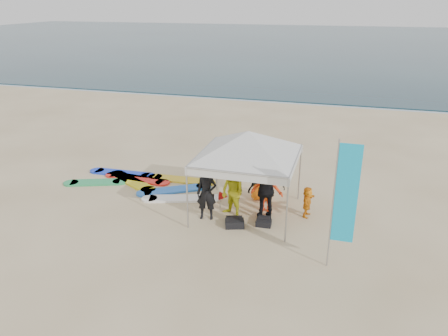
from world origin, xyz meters
The scene contains 14 objects.
ground centered at (0.00, 0.00, 0.00)m, with size 120.00×120.00×0.00m, color beige.
ocean centered at (0.00, 60.00, 0.04)m, with size 160.00×84.00×0.08m, color #0C2633.
shoreline_foam centered at (0.00, 18.20, 0.00)m, with size 160.00×1.20×0.01m, color silver.
person_black_a centered at (-0.67, 1.29, 0.84)m, with size 0.61×0.40×1.69m, color black.
person_yellow centered at (0.05, 1.65, 0.81)m, with size 0.79×0.61×1.62m, color yellow.
person_orange_a centered at (0.99, 2.34, 0.80)m, with size 1.04×0.60×1.60m, color #FF4016.
person_black_b centered at (1.09, 1.78, 0.98)m, with size 1.15×0.48×1.96m, color black.
person_orange_b centered at (0.66, 3.10, 0.87)m, with size 0.85×0.56×1.75m, color orange.
person_seated centered at (2.29, 2.28, 0.49)m, with size 0.92×0.29×0.99m, color orange.
canopy_tent centered at (0.43, 2.01, 2.70)m, with size 4.10×4.10×3.10m.
feather_flag centered at (3.35, -0.32, 2.01)m, with size 0.58×0.04×3.41m.
marker_pennant centered at (-0.32, 1.94, 0.49)m, with size 0.28×0.28×0.64m.
gear_pile centered at (0.58, 1.18, 0.10)m, with size 1.43×0.87×0.22m.
surfboard_spread centered at (-3.63, 3.19, 0.04)m, with size 5.63×2.41×0.07m.
Camera 1 is at (3.20, -10.18, 6.42)m, focal length 35.00 mm.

